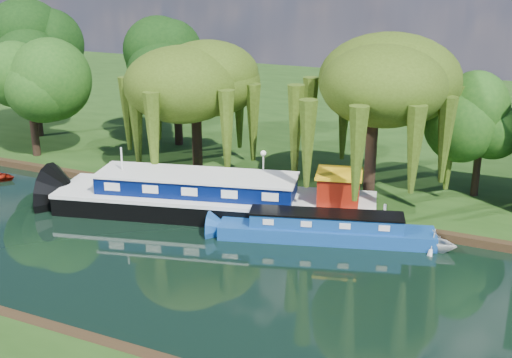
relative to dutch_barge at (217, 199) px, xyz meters
The scene contains 13 objects.
ground 6.37m from the dutch_barge, 84.40° to the right, with size 120.00×120.00×0.00m, color black.
far_bank 27.75m from the dutch_barge, 88.73° to the left, with size 120.00×52.00×0.45m, color #18340E.
dutch_barge is the anchor object (origin of this frame).
narrowboat 7.19m from the dutch_barge, ahead, with size 11.70×5.30×1.70m.
white_cruiser 12.85m from the dutch_barge, ahead, with size 2.00×2.31×1.22m, color silver.
willow_left 9.17m from the dutch_barge, 129.06° to the left, with size 7.10×7.10×8.50m.
willow_right 11.14m from the dutch_barge, 31.81° to the left, with size 7.53×7.53×9.17m.
tree_far_left 18.77m from the dutch_barge, 167.73° to the left, with size 5.25×5.25×8.46m.
tree_far_back 24.10m from the dutch_barge, 158.78° to the left, with size 6.01×6.01×10.10m.
tree_far_mid 15.67m from the dutch_barge, 130.51° to the left, with size 5.60×5.60×9.16m.
tree_far_right 16.70m from the dutch_barge, 32.58° to the left, with size 4.08×4.08×6.68m.
lamppost 4.60m from the dutch_barge, 75.25° to the left, with size 0.36×0.36×2.56m.
mooring_posts 2.14m from the dutch_barge, 86.93° to the left, with size 19.16×0.16×1.00m.
Camera 1 is at (16.72, -25.15, 14.31)m, focal length 45.00 mm.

